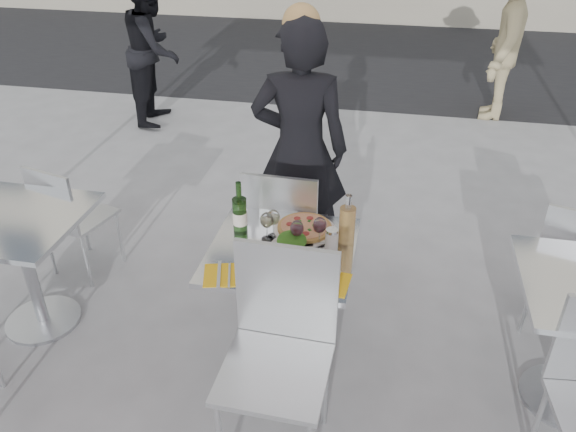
% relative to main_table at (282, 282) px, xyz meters
% --- Properties ---
extents(ground, '(80.00, 80.00, 0.00)m').
position_rel_main_table_xyz_m(ground, '(0.00, 0.00, -0.54)').
color(ground, slate).
extents(street_asphalt, '(24.00, 5.00, 0.00)m').
position_rel_main_table_xyz_m(street_asphalt, '(0.00, 6.50, -0.54)').
color(street_asphalt, black).
rests_on(street_asphalt, ground).
extents(main_table, '(0.72, 0.72, 0.75)m').
position_rel_main_table_xyz_m(main_table, '(0.00, 0.00, 0.00)').
color(main_table, '#B7BABF').
rests_on(main_table, ground).
extents(side_table_left, '(0.72, 0.72, 0.75)m').
position_rel_main_table_xyz_m(side_table_left, '(-1.50, 0.00, 0.00)').
color(side_table_left, '#B7BABF').
rests_on(side_table_left, ground).
extents(chair_far, '(0.44, 0.45, 0.96)m').
position_rel_main_table_xyz_m(chair_far, '(-0.09, 0.48, 0.03)').
color(chair_far, silver).
rests_on(chair_far, ground).
extents(chair_near, '(0.47, 0.49, 1.02)m').
position_rel_main_table_xyz_m(chair_near, '(0.09, -0.48, 0.06)').
color(chair_near, silver).
rests_on(chair_near, ground).
extents(side_chair_lfar, '(0.46, 0.47, 0.83)m').
position_rel_main_table_xyz_m(side_chair_lfar, '(-1.52, 0.49, -0.05)').
color(side_chair_lfar, silver).
rests_on(side_chair_lfar, ground).
extents(side_chair_rfar, '(0.51, 0.52, 0.90)m').
position_rel_main_table_xyz_m(side_chair_rfar, '(1.54, 0.51, -0.01)').
color(side_chair_rfar, silver).
rests_on(side_chair_rfar, ground).
extents(woman_diner, '(0.65, 0.46, 1.70)m').
position_rel_main_table_xyz_m(woman_diner, '(-0.09, 0.95, 0.31)').
color(woman_diner, black).
rests_on(woman_diner, ground).
extents(pedestrian_a, '(0.69, 0.83, 1.56)m').
position_rel_main_table_xyz_m(pedestrian_a, '(-2.08, 3.29, 0.24)').
color(pedestrian_a, black).
rests_on(pedestrian_a, ground).
extents(pedestrian_b, '(0.81, 1.22, 1.76)m').
position_rel_main_table_xyz_m(pedestrian_b, '(1.51, 4.14, 0.34)').
color(pedestrian_b, tan).
rests_on(pedestrian_b, ground).
extents(pizza_near, '(0.34, 0.34, 0.02)m').
position_rel_main_table_xyz_m(pizza_near, '(0.05, -0.19, 0.22)').
color(pizza_near, tan).
rests_on(pizza_near, main_table).
extents(pizza_far, '(0.32, 0.32, 0.03)m').
position_rel_main_table_xyz_m(pizza_far, '(0.08, 0.18, 0.23)').
color(pizza_far, white).
rests_on(pizza_far, main_table).
extents(salad_plate, '(0.22, 0.22, 0.09)m').
position_rel_main_table_xyz_m(salad_plate, '(0.05, 0.01, 0.25)').
color(salad_plate, white).
rests_on(salad_plate, main_table).
extents(wine_bottle, '(0.08, 0.07, 0.29)m').
position_rel_main_table_xyz_m(wine_bottle, '(-0.24, 0.10, 0.32)').
color(wine_bottle, '#2A5720').
rests_on(wine_bottle, main_table).
extents(carafe, '(0.08, 0.08, 0.29)m').
position_rel_main_table_xyz_m(carafe, '(0.31, 0.09, 0.33)').
color(carafe, tan).
rests_on(carafe, main_table).
extents(sugar_shaker, '(0.06, 0.06, 0.11)m').
position_rel_main_table_xyz_m(sugar_shaker, '(0.24, 0.06, 0.26)').
color(sugar_shaker, white).
rests_on(sugar_shaker, main_table).
extents(wineglass_white_a, '(0.07, 0.07, 0.16)m').
position_rel_main_table_xyz_m(wineglass_white_a, '(-0.09, 0.07, 0.32)').
color(wineglass_white_a, white).
rests_on(wineglass_white_a, main_table).
extents(wineglass_white_b, '(0.07, 0.07, 0.16)m').
position_rel_main_table_xyz_m(wineglass_white_b, '(-0.07, 0.10, 0.32)').
color(wineglass_white_b, white).
rests_on(wineglass_white_b, main_table).
extents(wineglass_red_a, '(0.07, 0.07, 0.16)m').
position_rel_main_table_xyz_m(wineglass_red_a, '(0.07, 0.02, 0.32)').
color(wineglass_red_a, white).
rests_on(wineglass_red_a, main_table).
extents(wineglass_red_b, '(0.07, 0.07, 0.16)m').
position_rel_main_table_xyz_m(wineglass_red_b, '(0.18, 0.07, 0.32)').
color(wineglass_red_b, white).
rests_on(wineglass_red_b, main_table).
extents(napkin_left, '(0.22, 0.22, 0.01)m').
position_rel_main_table_xyz_m(napkin_left, '(-0.22, -0.27, 0.21)').
color(napkin_left, yellow).
rests_on(napkin_left, main_table).
extents(napkin_right, '(0.20, 0.20, 0.01)m').
position_rel_main_table_xyz_m(napkin_right, '(0.27, -0.23, 0.21)').
color(napkin_right, yellow).
rests_on(napkin_right, main_table).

